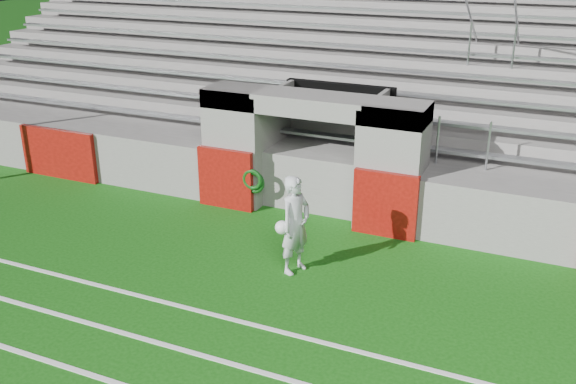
% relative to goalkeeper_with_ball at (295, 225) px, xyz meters
% --- Properties ---
extents(ground, '(90.00, 90.00, 0.00)m').
position_rel_goalkeeper_with_ball_xyz_m(ground, '(-0.74, -0.88, -0.90)').
color(ground, '#104A0C').
rests_on(ground, ground).
extents(stadium_structure, '(26.00, 8.48, 5.42)m').
position_rel_goalkeeper_with_ball_xyz_m(stadium_structure, '(-0.74, 7.09, 0.59)').
color(stadium_structure, slate).
rests_on(stadium_structure, ground).
extents(goalkeeper_with_ball, '(0.62, 0.76, 1.80)m').
position_rel_goalkeeper_with_ball_xyz_m(goalkeeper_with_ball, '(0.00, 0.00, 0.00)').
color(goalkeeper_with_ball, silver).
rests_on(goalkeeper_with_ball, ground).
extents(hose_coil, '(0.52, 0.14, 0.57)m').
position_rel_goalkeeper_with_ball_xyz_m(hose_coil, '(-1.86, 2.05, -0.17)').
color(hose_coil, '#0C3D0E').
rests_on(hose_coil, ground).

